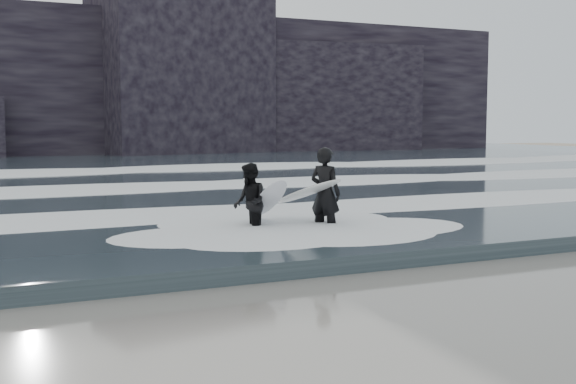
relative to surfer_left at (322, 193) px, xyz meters
name	(u,v)px	position (x,y,z in m)	size (l,w,h in m)	color
ground	(489,320)	(-1.00, -6.36, -0.96)	(120.00, 120.00, 0.00)	#7E6A50
sea	(88,169)	(-1.00, 22.64, -0.81)	(90.00, 52.00, 0.30)	#2C3940
headland	(44,85)	(-1.00, 39.64, 4.04)	(70.00, 9.00, 10.00)	black
foam_near	(232,209)	(-1.00, 2.64, -0.56)	(60.00, 3.20, 0.20)	white
foam_mid	(156,185)	(-1.00, 9.64, -0.54)	(60.00, 4.00, 0.24)	white
foam_far	(103,168)	(-1.00, 18.64, -0.51)	(60.00, 4.80, 0.30)	white
surfer_left	(322,193)	(0.00, 0.00, 0.00)	(1.25, 2.21, 1.91)	black
surfer_right	(252,202)	(-1.47, 0.22, -0.15)	(1.15, 1.86, 1.61)	black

